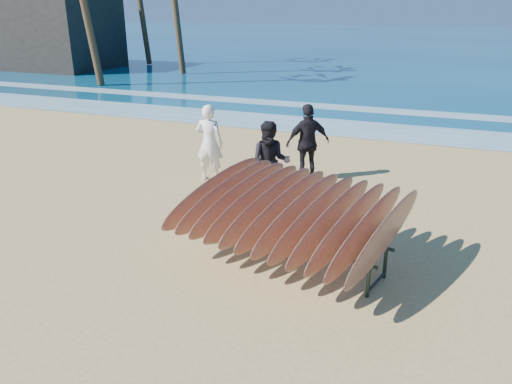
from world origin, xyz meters
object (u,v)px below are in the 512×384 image
person_dark_b (308,143)px  person_white (209,143)px  person_dark_a (270,162)px  building (37,33)px  surfboard_rack (291,211)px

person_dark_b → person_white: bearing=-16.0°
person_dark_a → person_white: bearing=141.0°
person_dark_a → building: size_ratio=0.17×
person_white → person_dark_b: bearing=-163.2°
building → person_dark_b: bearing=-34.7°
person_white → person_dark_a: bearing=151.3°
surfboard_rack → building: 30.84m
surfboard_rack → building: bearing=153.7°
person_white → person_dark_b: (2.14, 0.84, 0.00)m
surfboard_rack → person_dark_b: 4.07m
surfboard_rack → building: (-23.62, 19.78, 1.34)m
person_white → building: 26.55m
person_white → person_dark_b: person_dark_b is taller
surfboard_rack → person_dark_a: size_ratio=2.16×
person_white → person_dark_b: size_ratio=1.00×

